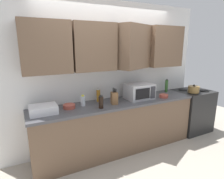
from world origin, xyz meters
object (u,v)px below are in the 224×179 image
Objects in this scene: dish_rack at (43,109)px; bottle_soy_dark at (101,102)px; bottle_clear_tall at (83,101)px; kettle at (194,89)px; bottle_green_oil at (166,86)px; bottle_amber_vinegar at (98,95)px; bowl_ceramic_small at (164,96)px; stove_range at (191,110)px; knife_block at (114,98)px; microwave at (139,91)px; bowl_mixing_large at (69,106)px.

bottle_soy_dark reaches higher than dish_rack.
bottle_clear_tall reaches higher than dish_rack.
kettle is 0.54m from bottle_green_oil.
bottle_amber_vinegar is 1.23m from bowl_ceramic_small.
stove_range is 0.57m from kettle.
bottle_green_oil reaches higher than bottle_amber_vinegar.
bottle_clear_tall is at bearing 164.08° from knife_block.
stove_range is 1.06m from bowl_ceramic_small.
bowl_ceramic_small is at bearing 178.26° from kettle.
stove_range is at bearing 39.47° from kettle.
bottle_green_oil reaches higher than kettle.
kettle is at bearing -7.80° from microwave.
dish_rack is at bearing 176.40° from knife_block.
dish_rack is at bearing -176.04° from bottle_green_oil.
stove_range is at bearing -2.14° from bottle_clear_tall.
knife_block is 1.01m from bowl_ceramic_small.
dish_rack is 0.62m from bottle_clear_tall.
microwave reaches higher than bottle_clear_tall.
bottle_soy_dark reaches higher than kettle.
bottle_green_oil is at bearing 142.09° from kettle.
bottle_green_oil is (-0.42, 0.33, 0.05)m from kettle.
bowl_ceramic_small is at bearing -3.69° from dish_rack.
microwave is 0.85m from bottle_soy_dark.
stove_range is at bearing 7.09° from bowl_ceramic_small.
bowl_mixing_large is at bearing 177.99° from microwave.
bottle_soy_dark is (-0.83, -0.17, -0.04)m from microwave.
stove_range is 1.52m from microwave.
bottle_soy_dark is 0.37m from bottle_amber_vinegar.
bottle_amber_vinegar is (0.94, 0.19, 0.05)m from dish_rack.
kettle reaches higher than bowl_mixing_large.
bottle_green_oil is at bearing 11.42° from microwave.
bottle_green_oil is (-0.59, 0.19, 0.58)m from stove_range.
dish_rack is 2.12m from bowl_ceramic_small.
dish_rack is 1.42× the size of bottle_green_oil.
dish_rack is 1.12m from knife_block.
bottle_soy_dark is at bearing -168.14° from microwave.
bowl_ceramic_small reaches higher than stove_range.
kettle is 1.09× the size of bottle_soy_dark.
kettle is at bearing -4.86° from bowl_mixing_large.
dish_rack is at bearing 168.71° from bottle_soy_dark.
bottle_soy_dark reaches higher than bowl_mixing_large.
bottle_soy_dark is at bearing -106.31° from bottle_amber_vinegar.
bottle_green_oil is at bearing 10.09° from knife_block.
bottle_amber_vinegar is at bearing 179.29° from bottle_green_oil.
bottle_amber_vinegar is at bearing 13.98° from bowl_mixing_large.
bottle_soy_dark is (0.83, -0.17, 0.04)m from dish_rack.
bowl_mixing_large is at bearing 170.40° from knife_block.
knife_block reaches higher than bowl_mixing_large.
knife_block reaches higher than bottle_green_oil.
bottle_green_oil reaches higher than stove_range.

